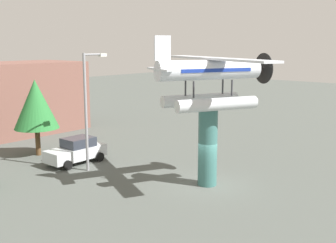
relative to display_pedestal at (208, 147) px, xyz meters
name	(u,v)px	position (x,y,z in m)	size (l,w,h in m)	color
ground_plane	(207,185)	(0.00, 0.00, -2.26)	(140.00, 140.00, 0.00)	#4C514C
display_pedestal	(208,147)	(0.00, 0.00, 0.00)	(1.10, 1.10, 4.51)	#386B66
floatplane_monument	(211,78)	(0.12, -0.06, 3.93)	(7.14, 9.83, 4.00)	silver
car_mid_silver	(76,150)	(-2.13, 9.45, -1.38)	(4.20, 2.02, 1.76)	silver
streetlight_primary	(88,103)	(-2.55, 7.48, 2.14)	(1.84, 0.28, 7.53)	gray
storefront_building	(15,98)	(0.57, 22.00, 0.96)	(11.79, 6.88, 6.44)	brown
tree_east	(36,104)	(-2.69, 13.29, 1.53)	(3.21, 3.21, 5.58)	brown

